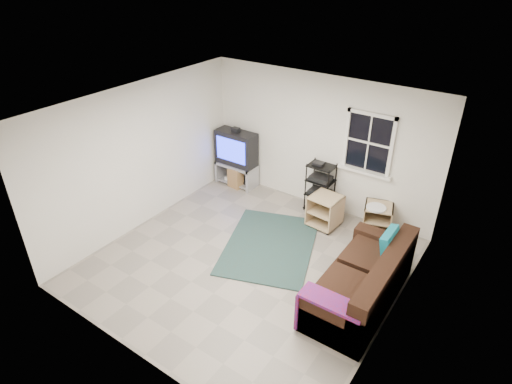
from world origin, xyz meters
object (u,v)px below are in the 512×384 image
Objects in this scene: tv_unit at (237,154)px; side_table_right at (377,216)px; sofa at (362,283)px; av_rack at (320,190)px; side_table_left at (326,209)px.

side_table_right is (3.15, 0.00, -0.40)m from tv_unit.
tv_unit is 0.62× the size of sofa.
tv_unit is 4.09m from sofa.
av_rack reaches higher than side_table_left.
side_table_left is 2.00m from sofa.
side_table_left reaches higher than side_table_right.
side_table_right is (0.85, 0.35, -0.01)m from side_table_left.
side_table_right is at bearing -1.86° from av_rack.
tv_unit is 2.13× the size of side_table_right.
tv_unit is 2.36m from side_table_left.
side_table_left is at bearing -8.64° from tv_unit.
av_rack reaches higher than side_table_right.
side_table_right is (1.19, -0.04, -0.12)m from av_rack.
side_table_left is (2.30, -0.35, -0.38)m from tv_unit.
tv_unit is 2.12× the size of side_table_left.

